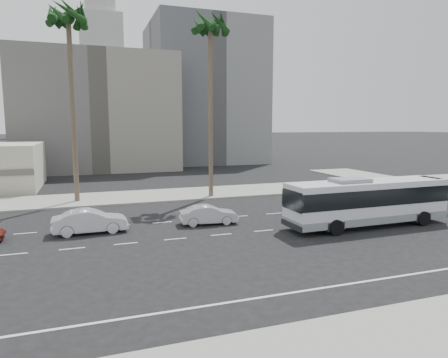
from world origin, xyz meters
name	(u,v)px	position (x,y,z in m)	size (l,w,h in m)	color
ground	(303,227)	(0.00, 0.00, 0.00)	(700.00, 700.00, 0.00)	black
sidewalk_north	(228,191)	(0.00, 15.50, 0.07)	(120.00, 7.00, 0.15)	gray
midrise_beige_west	(97,113)	(-12.00, 45.00, 9.00)	(24.00, 18.00, 18.00)	slate
midrise_gray_center	(203,94)	(8.00, 52.00, 13.00)	(20.00, 20.00, 26.00)	#5C5D60
civic_tower	(102,76)	(-2.00, 250.00, 38.83)	(42.00, 42.00, 129.00)	#BBB9B2
highrise_right	(181,81)	(45.00, 230.00, 35.00)	(26.00, 26.00, 70.00)	slate
highrise_far	(205,94)	(70.00, 260.00, 30.00)	(22.00, 22.00, 60.00)	slate
city_bus	(368,201)	(4.39, -1.16, 1.81)	(12.04, 2.94, 3.45)	silver
car_a	(209,215)	(-5.92, 3.01, 0.68)	(4.11, 1.43, 1.35)	silver
car_b	(90,221)	(-13.95, 3.29, 0.78)	(4.75, 1.66, 1.56)	silver
palm_near	(210,30)	(-2.59, 13.17, 15.83)	(5.19, 5.19, 17.47)	brown
palm_mid	(68,22)	(-14.96, 14.69, 15.87)	(5.72, 5.72, 17.64)	brown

